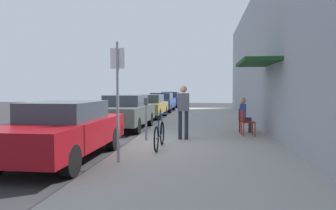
# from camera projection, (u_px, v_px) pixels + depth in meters

# --- Properties ---
(ground_plane) EXTENTS (60.00, 60.00, 0.00)m
(ground_plane) POSITION_uv_depth(u_px,v_px,m) (127.00, 147.00, 9.16)
(ground_plane) COLOR #2D2D30
(sidewalk_slab) EXTENTS (4.50, 32.00, 0.12)m
(sidewalk_slab) POSITION_uv_depth(u_px,v_px,m) (205.00, 137.00, 10.87)
(sidewalk_slab) COLOR #9E9B93
(sidewalk_slab) RESTS_ON ground_plane
(building_facade) EXTENTS (1.40, 32.00, 6.25)m
(building_facade) POSITION_uv_depth(u_px,v_px,m) (278.00, 47.00, 10.42)
(building_facade) COLOR #999EA8
(building_facade) RESTS_ON ground_plane
(parked_car_0) EXTENTS (1.80, 4.40, 1.40)m
(parked_car_0) POSITION_uv_depth(u_px,v_px,m) (63.00, 130.00, 7.51)
(parked_car_0) COLOR maroon
(parked_car_0) RESTS_ON ground_plane
(parked_car_1) EXTENTS (1.80, 4.40, 1.45)m
(parked_car_1) POSITION_uv_depth(u_px,v_px,m) (126.00, 112.00, 13.31)
(parked_car_1) COLOR #47514C
(parked_car_1) RESTS_ON ground_plane
(parked_car_2) EXTENTS (1.80, 4.40, 1.37)m
(parked_car_2) POSITION_uv_depth(u_px,v_px,m) (149.00, 106.00, 18.72)
(parked_car_2) COLOR #A58433
(parked_car_2) RESTS_ON ground_plane
(parked_car_3) EXTENTS (1.80, 4.40, 1.42)m
(parked_car_3) POSITION_uv_depth(u_px,v_px,m) (161.00, 102.00, 23.96)
(parked_car_3) COLOR navy
(parked_car_3) RESTS_ON ground_plane
(parked_car_4) EXTENTS (1.80, 4.40, 1.45)m
(parked_car_4) POSITION_uv_depth(u_px,v_px,m) (170.00, 99.00, 29.75)
(parked_car_4) COLOR navy
(parked_car_4) RESTS_ON ground_plane
(parking_meter) EXTENTS (0.12, 0.10, 1.32)m
(parking_meter) POSITION_uv_depth(u_px,v_px,m) (146.00, 116.00, 9.70)
(parking_meter) COLOR slate
(parking_meter) RESTS_ON sidewalk_slab
(street_sign) EXTENTS (0.32, 0.06, 2.60)m
(street_sign) POSITION_uv_depth(u_px,v_px,m) (118.00, 92.00, 6.75)
(street_sign) COLOR gray
(street_sign) RESTS_ON sidewalk_slab
(bicycle_0) EXTENTS (0.46, 1.71, 0.90)m
(bicycle_0) POSITION_uv_depth(u_px,v_px,m) (159.00, 135.00, 8.42)
(bicycle_0) COLOR black
(bicycle_0) RESTS_ON sidewalk_slab
(cafe_chair_0) EXTENTS (0.47, 0.47, 0.87)m
(cafe_chair_0) POSITION_uv_depth(u_px,v_px,m) (246.00, 121.00, 10.66)
(cafe_chair_0) COLOR maroon
(cafe_chair_0) RESTS_ON sidewalk_slab
(cafe_chair_1) EXTENTS (0.51, 0.51, 0.87)m
(cafe_chair_1) POSITION_uv_depth(u_px,v_px,m) (243.00, 119.00, 11.54)
(cafe_chair_1) COLOR maroon
(cafe_chair_1) RESTS_ON sidewalk_slab
(seated_patron_1) EXTENTS (0.47, 0.41, 1.29)m
(seated_patron_1) POSITION_uv_depth(u_px,v_px,m) (244.00, 113.00, 11.52)
(seated_patron_1) COLOR #232838
(seated_patron_1) RESTS_ON sidewalk_slab
(pedestrian_standing) EXTENTS (0.36, 0.22, 1.70)m
(pedestrian_standing) POSITION_uv_depth(u_px,v_px,m) (183.00, 108.00, 9.82)
(pedestrian_standing) COLOR #232838
(pedestrian_standing) RESTS_ON sidewalk_slab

